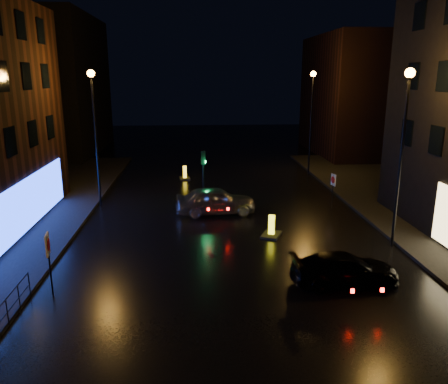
{
  "coord_description": "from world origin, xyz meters",
  "views": [
    {
      "loc": [
        -1.76,
        -13.31,
        8.05
      ],
      "look_at": [
        -0.41,
        6.23,
        2.8
      ],
      "focal_mm": 35.0,
      "sensor_mm": 36.0,
      "label": 1
    }
  ],
  "objects_px": {
    "traffic_signal": "(204,195)",
    "road_sign_left": "(48,250)",
    "dark_sedan": "(345,269)",
    "bollard_near": "(271,231)",
    "silver_hatchback": "(216,200)",
    "bollard_far": "(185,176)",
    "road_sign_right": "(333,183)"
  },
  "relations": [
    {
      "from": "traffic_signal",
      "to": "bollard_far",
      "type": "bearing_deg",
      "value": 100.97
    },
    {
      "from": "traffic_signal",
      "to": "road_sign_left",
      "type": "relative_size",
      "value": 1.39
    },
    {
      "from": "traffic_signal",
      "to": "dark_sedan",
      "type": "relative_size",
      "value": 0.8
    },
    {
      "from": "traffic_signal",
      "to": "road_sign_left",
      "type": "xyz_separation_m",
      "value": [
        -5.96,
        -12.02,
        1.36
      ]
    },
    {
      "from": "silver_hatchback",
      "to": "road_sign_left",
      "type": "xyz_separation_m",
      "value": [
        -6.63,
        -9.74,
        1.05
      ]
    },
    {
      "from": "road_sign_right",
      "to": "silver_hatchback",
      "type": "bearing_deg",
      "value": -6.71
    },
    {
      "from": "silver_hatchback",
      "to": "road_sign_left",
      "type": "relative_size",
      "value": 1.91
    },
    {
      "from": "road_sign_left",
      "to": "road_sign_right",
      "type": "bearing_deg",
      "value": 27.98
    },
    {
      "from": "dark_sedan",
      "to": "road_sign_left",
      "type": "distance_m",
      "value": 11.35
    },
    {
      "from": "bollard_far",
      "to": "road_sign_right",
      "type": "xyz_separation_m",
      "value": [
        9.3,
        -8.63,
        1.41
      ]
    },
    {
      "from": "traffic_signal",
      "to": "dark_sedan",
      "type": "height_order",
      "value": "traffic_signal"
    },
    {
      "from": "road_sign_right",
      "to": "road_sign_left",
      "type": "bearing_deg",
      "value": 25.37
    },
    {
      "from": "traffic_signal",
      "to": "bollard_far",
      "type": "height_order",
      "value": "traffic_signal"
    },
    {
      "from": "silver_hatchback",
      "to": "road_sign_right",
      "type": "xyz_separation_m",
      "value": [
        7.3,
        0.56,
        0.83
      ]
    },
    {
      "from": "traffic_signal",
      "to": "silver_hatchback",
      "type": "distance_m",
      "value": 2.4
    },
    {
      "from": "traffic_signal",
      "to": "road_sign_right",
      "type": "relative_size",
      "value": 1.58
    },
    {
      "from": "dark_sedan",
      "to": "road_sign_right",
      "type": "distance_m",
      "value": 10.45
    },
    {
      "from": "bollard_far",
      "to": "road_sign_right",
      "type": "distance_m",
      "value": 12.77
    },
    {
      "from": "bollard_near",
      "to": "road_sign_right",
      "type": "distance_m",
      "value": 6.62
    },
    {
      "from": "traffic_signal",
      "to": "bollard_near",
      "type": "xyz_separation_m",
      "value": [
        3.36,
        -6.26,
        -0.26
      ]
    },
    {
      "from": "traffic_signal",
      "to": "road_sign_left",
      "type": "bearing_deg",
      "value": -116.38
    },
    {
      "from": "road_sign_left",
      "to": "bollard_far",
      "type": "bearing_deg",
      "value": 67.76
    },
    {
      "from": "dark_sedan",
      "to": "bollard_near",
      "type": "relative_size",
      "value": 2.83
    },
    {
      "from": "bollard_near",
      "to": "road_sign_left",
      "type": "bearing_deg",
      "value": -123.67
    },
    {
      "from": "bollard_near",
      "to": "dark_sedan",
      "type": "bearing_deg",
      "value": -45.83
    },
    {
      "from": "road_sign_left",
      "to": "dark_sedan",
      "type": "bearing_deg",
      "value": -7.25
    },
    {
      "from": "silver_hatchback",
      "to": "bollard_far",
      "type": "distance_m",
      "value": 9.43
    },
    {
      "from": "bollard_far",
      "to": "road_sign_left",
      "type": "bearing_deg",
      "value": -109.18
    },
    {
      "from": "road_sign_right",
      "to": "bollard_far",
      "type": "bearing_deg",
      "value": -54.0
    },
    {
      "from": "road_sign_right",
      "to": "bollard_near",
      "type": "bearing_deg",
      "value": 33.48
    },
    {
      "from": "dark_sedan",
      "to": "bollard_near",
      "type": "height_order",
      "value": "dark_sedan"
    },
    {
      "from": "silver_hatchback",
      "to": "road_sign_right",
      "type": "bearing_deg",
      "value": -89.93
    }
  ]
}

